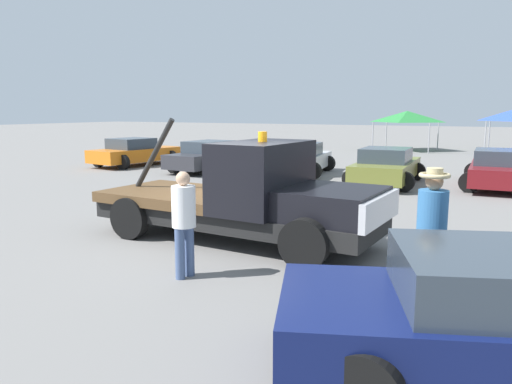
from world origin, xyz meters
name	(u,v)px	position (x,y,z in m)	size (l,w,h in m)	color
ground_plane	(235,240)	(0.00, 0.00, 0.00)	(160.00, 160.00, 0.00)	slate
tow_truck	(250,199)	(0.37, -0.01, 0.90)	(6.19, 2.51, 2.51)	black
person_near_truck	(432,224)	(4.15, -1.61, 1.12)	(0.42, 0.42, 1.90)	#38383D
person_at_hood	(184,217)	(0.50, -2.42, 1.00)	(0.38, 0.38, 1.73)	#475B84
parked_car_orange	(135,152)	(-11.51, 9.78, 0.65)	(2.85, 4.61, 1.34)	orange
parked_car_charcoal	(212,156)	(-7.05, 9.80, 0.65)	(2.57, 4.86, 1.34)	#2D2D33
parked_car_silver	(300,159)	(-3.10, 10.57, 0.65)	(2.87, 4.63, 1.34)	#B7B7BC
parked_car_olive	(386,167)	(0.81, 9.36, 0.65)	(2.61, 4.73, 1.34)	olive
parked_car_maroon	(498,169)	(4.43, 10.48, 0.65)	(2.52, 4.94, 1.34)	maroon
canopy_tent_green	(407,117)	(-1.89, 25.53, 2.25)	(3.61, 3.61, 2.62)	#9E9EA3
traffic_cone	(265,195)	(-1.32, 3.90, 0.25)	(0.40, 0.40, 0.55)	black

